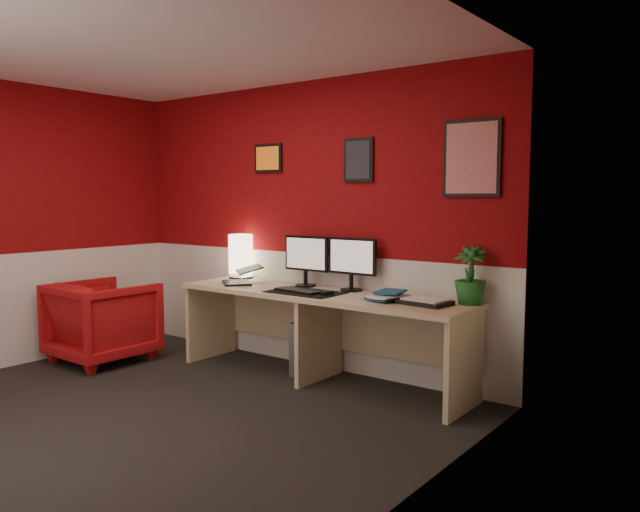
# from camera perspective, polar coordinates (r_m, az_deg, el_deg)

# --- Properties ---
(ground) EXTENTS (4.00, 3.50, 0.01)m
(ground) POSITION_cam_1_polar(r_m,az_deg,el_deg) (4.56, -15.80, -13.98)
(ground) COLOR black
(ground) RESTS_ON ground
(ceiling) EXTENTS (4.00, 3.50, 0.01)m
(ceiling) POSITION_cam_1_polar(r_m,az_deg,el_deg) (4.42, -16.70, 18.27)
(ceiling) COLOR white
(ceiling) RESTS_ON ground
(wall_back) EXTENTS (4.00, 0.01, 2.50)m
(wall_back) POSITION_cam_1_polar(r_m,az_deg,el_deg) (5.54, -1.55, 2.86)
(wall_back) COLOR maroon
(wall_back) RESTS_ON ground
(wall_right) EXTENTS (0.01, 3.50, 2.50)m
(wall_right) POSITION_cam_1_polar(r_m,az_deg,el_deg) (2.96, 7.54, 0.47)
(wall_right) COLOR maroon
(wall_right) RESTS_ON ground
(wainscot_back) EXTENTS (4.00, 0.01, 1.00)m
(wainscot_back) POSITION_cam_1_polar(r_m,az_deg,el_deg) (5.62, -1.56, -4.81)
(wainscot_back) COLOR silver
(wainscot_back) RESTS_ON ground
(wainscot_right) EXTENTS (0.01, 3.50, 1.00)m
(wainscot_right) POSITION_cam_1_polar(r_m,az_deg,el_deg) (3.12, 7.28, -13.36)
(wainscot_right) COLOR silver
(wainscot_right) RESTS_ON ground
(desk) EXTENTS (2.60, 0.65, 0.73)m
(desk) POSITION_cam_1_polar(r_m,az_deg,el_deg) (5.12, -0.08, -7.37)
(desk) COLOR tan
(desk) RESTS_ON ground
(shoji_lamp) EXTENTS (0.16, 0.16, 0.40)m
(shoji_lamp) POSITION_cam_1_polar(r_m,az_deg,el_deg) (5.89, -7.27, -0.14)
(shoji_lamp) COLOR #FFE5B2
(shoji_lamp) RESTS_ON desk
(laptop) EXTENTS (0.40, 0.39, 0.22)m
(laptop) POSITION_cam_1_polar(r_m,az_deg,el_deg) (5.57, -7.66, -1.41)
(laptop) COLOR black
(laptop) RESTS_ON desk
(monitor_left) EXTENTS (0.45, 0.06, 0.58)m
(monitor_left) POSITION_cam_1_polar(r_m,az_deg,el_deg) (5.34, -1.33, 0.29)
(monitor_left) COLOR black
(monitor_left) RESTS_ON desk
(monitor_right) EXTENTS (0.45, 0.06, 0.58)m
(monitor_right) POSITION_cam_1_polar(r_m,az_deg,el_deg) (5.10, 2.89, 0.03)
(monitor_right) COLOR black
(monitor_right) RESTS_ON desk
(desk_mat) EXTENTS (0.60, 0.38, 0.01)m
(desk_mat) POSITION_cam_1_polar(r_m,az_deg,el_deg) (5.03, -1.34, -3.34)
(desk_mat) COLOR black
(desk_mat) RESTS_ON desk
(keyboard) EXTENTS (0.43, 0.19, 0.02)m
(keyboard) POSITION_cam_1_polar(r_m,az_deg,el_deg) (5.04, -2.03, -3.18)
(keyboard) COLOR black
(keyboard) RESTS_ON desk_mat
(mouse) EXTENTS (0.08, 0.11, 0.03)m
(mouse) POSITION_cam_1_polar(r_m,az_deg,el_deg) (4.88, 0.65, -3.40)
(mouse) COLOR black
(mouse) RESTS_ON desk_mat
(book_bottom) EXTENTS (0.25, 0.31, 0.03)m
(book_bottom) POSITION_cam_1_polar(r_m,az_deg,el_deg) (4.75, 5.16, -3.76)
(book_bottom) COLOR #1B587D
(book_bottom) RESTS_ON desk
(book_middle) EXTENTS (0.25, 0.31, 0.02)m
(book_middle) POSITION_cam_1_polar(r_m,az_deg,el_deg) (4.71, 5.32, -3.53)
(book_middle) COLOR silver
(book_middle) RESTS_ON book_bottom
(book_top) EXTENTS (0.22, 0.28, 0.02)m
(book_top) POSITION_cam_1_polar(r_m,az_deg,el_deg) (4.72, 5.41, -3.23)
(book_top) COLOR #1B587D
(book_top) RESTS_ON book_middle
(zen_tray) EXTENTS (0.37, 0.28, 0.03)m
(zen_tray) POSITION_cam_1_polar(r_m,az_deg,el_deg) (4.55, 9.58, -4.20)
(zen_tray) COLOR black
(zen_tray) RESTS_ON desk
(potted_plant) EXTENTS (0.27, 0.27, 0.42)m
(potted_plant) POSITION_cam_1_polar(r_m,az_deg,el_deg) (4.60, 13.59, -1.71)
(potted_plant) COLOR #19591E
(potted_plant) RESTS_ON desk
(pc_tower) EXTENTS (0.26, 0.47, 0.45)m
(pc_tower) POSITION_cam_1_polar(r_m,az_deg,el_deg) (5.39, -0.67, -8.24)
(pc_tower) COLOR #99999E
(pc_tower) RESTS_ON ground
(armchair) EXTENTS (0.80, 0.83, 0.74)m
(armchair) POSITION_cam_1_polar(r_m,az_deg,el_deg) (6.04, -19.25, -5.65)
(armchair) COLOR #B70E11
(armchair) RESTS_ON ground
(art_left) EXTENTS (0.32, 0.02, 0.26)m
(art_left) POSITION_cam_1_polar(r_m,az_deg,el_deg) (5.79, -4.75, 8.90)
(art_left) COLOR orange
(art_left) RESTS_ON wall_back
(art_center) EXTENTS (0.28, 0.02, 0.36)m
(art_center) POSITION_cam_1_polar(r_m,az_deg,el_deg) (5.18, 3.55, 8.75)
(art_center) COLOR black
(art_center) RESTS_ON wall_back
(art_right) EXTENTS (0.44, 0.02, 0.56)m
(art_right) POSITION_cam_1_polar(r_m,az_deg,el_deg) (4.70, 13.72, 8.69)
(art_right) COLOR red
(art_right) RESTS_ON wall_back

